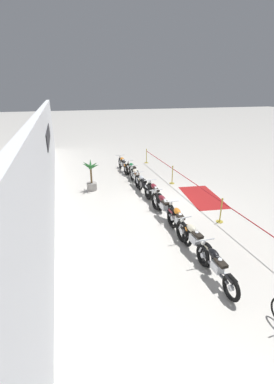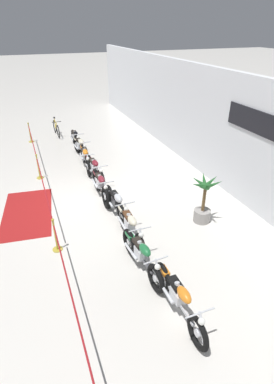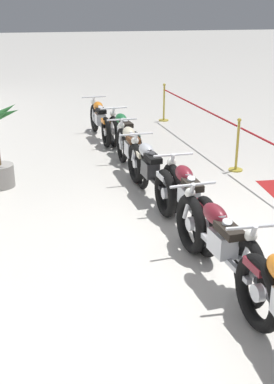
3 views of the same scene
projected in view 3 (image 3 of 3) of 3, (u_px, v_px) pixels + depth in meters
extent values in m
plane|color=silver|center=(217.00, 228.00, 7.09)|extent=(120.00, 120.00, 0.00)
torus|color=black|center=(250.00, 273.00, 5.15)|extent=(0.78, 0.18, 0.77)
cylinder|color=silver|center=(250.00, 273.00, 5.15)|extent=(0.19, 0.10, 0.18)
cylinder|color=silver|center=(249.00, 245.00, 5.13)|extent=(0.31, 0.08, 0.59)
cylinder|color=silver|center=(255.00, 227.00, 4.93)|extent=(0.09, 0.62, 0.04)
sphere|color=silver|center=(251.00, 236.00, 5.05)|extent=(0.14, 0.14, 0.14)
torus|color=black|center=(191.00, 224.00, 6.28)|extent=(0.80, 0.17, 0.79)
torus|color=black|center=(258.00, 293.00, 4.76)|extent=(0.80, 0.17, 0.79)
cylinder|color=silver|center=(191.00, 224.00, 6.28)|extent=(0.19, 0.09, 0.18)
cylinder|color=silver|center=(258.00, 293.00, 4.76)|extent=(0.19, 0.09, 0.18)
cylinder|color=silver|center=(189.00, 201.00, 6.26)|extent=(0.31, 0.07, 0.59)
cube|color=silver|center=(223.00, 243.00, 5.42)|extent=(0.37, 0.23, 0.26)
cylinder|color=silver|center=(222.00, 225.00, 5.38)|extent=(0.18, 0.12, 0.24)
cylinder|color=silver|center=(225.00, 228.00, 5.31)|extent=(0.18, 0.12, 0.24)
cylinder|color=silver|center=(246.00, 265.00, 5.24)|extent=(0.70, 0.09, 0.07)
cube|color=#ADAFB5|center=(220.00, 252.00, 5.51)|extent=(1.36, 0.11, 0.06)
ellipsoid|color=maroon|center=(215.00, 214.00, 5.53)|extent=(0.47, 0.24, 0.22)
cube|color=black|center=(229.00, 230.00, 5.22)|extent=(0.41, 0.21, 0.09)
cube|color=maroon|center=(258.00, 266.00, 4.71)|extent=(0.33, 0.17, 0.08)
cylinder|color=silver|center=(193.00, 185.00, 6.06)|extent=(0.06, 0.62, 0.04)
sphere|color=silver|center=(190.00, 193.00, 6.18)|extent=(0.14, 0.14, 0.14)
torus|color=black|center=(172.00, 188.00, 7.49)|extent=(0.80, 0.16, 0.80)
torus|color=black|center=(205.00, 227.00, 6.19)|extent=(0.80, 0.16, 0.80)
cylinder|color=silver|center=(172.00, 188.00, 7.49)|extent=(0.19, 0.08, 0.19)
cylinder|color=silver|center=(205.00, 227.00, 6.19)|extent=(0.19, 0.08, 0.19)
cylinder|color=silver|center=(171.00, 169.00, 7.47)|extent=(0.30, 0.06, 0.59)
cube|color=silver|center=(189.00, 196.00, 6.74)|extent=(0.37, 0.23, 0.26)
cylinder|color=silver|center=(188.00, 182.00, 6.70)|extent=(0.18, 0.11, 0.24)
cylinder|color=silver|center=(190.00, 184.00, 6.63)|extent=(0.18, 0.11, 0.24)
cylinder|color=silver|center=(205.00, 213.00, 6.55)|extent=(0.70, 0.09, 0.07)
cube|color=#ADAFB5|center=(187.00, 204.00, 6.83)|extent=(1.15, 0.09, 0.06)
ellipsoid|color=maroon|center=(184.00, 174.00, 6.85)|extent=(0.47, 0.23, 0.22)
cube|color=black|center=(192.00, 185.00, 6.54)|extent=(0.40, 0.21, 0.09)
cube|color=maroon|center=(205.00, 205.00, 6.13)|extent=(0.32, 0.17, 0.08)
cylinder|color=silver|center=(173.00, 155.00, 7.28)|extent=(0.05, 0.62, 0.04)
sphere|color=silver|center=(171.00, 162.00, 7.40)|extent=(0.14, 0.14, 0.14)
torus|color=black|center=(136.00, 163.00, 8.78)|extent=(0.75, 0.15, 0.75)
torus|color=black|center=(165.00, 193.00, 7.37)|extent=(0.75, 0.15, 0.75)
cylinder|color=silver|center=(136.00, 163.00, 8.78)|extent=(0.17, 0.09, 0.17)
cylinder|color=silver|center=(165.00, 193.00, 7.37)|extent=(0.17, 0.09, 0.17)
cylinder|color=silver|center=(134.00, 147.00, 8.76)|extent=(0.30, 0.06, 0.59)
cube|color=#2D2D30|center=(150.00, 169.00, 7.97)|extent=(0.37, 0.23, 0.26)
cylinder|color=#2D2D30|center=(150.00, 157.00, 7.93)|extent=(0.18, 0.12, 0.24)
cylinder|color=#2D2D30|center=(151.00, 158.00, 7.86)|extent=(0.18, 0.12, 0.24)
cylinder|color=silver|center=(164.00, 182.00, 7.79)|extent=(0.70, 0.09, 0.07)
cube|color=black|center=(149.00, 176.00, 8.06)|extent=(1.27, 0.10, 0.06)
ellipsoid|color=#B7BABF|center=(146.00, 150.00, 8.08)|extent=(0.47, 0.23, 0.22)
cube|color=black|center=(153.00, 158.00, 7.77)|extent=(0.41, 0.21, 0.09)
cube|color=#B7BABF|center=(164.00, 176.00, 7.32)|extent=(0.32, 0.17, 0.08)
cylinder|color=silver|center=(136.00, 134.00, 8.56)|extent=(0.05, 0.62, 0.04)
sphere|color=silver|center=(135.00, 141.00, 8.68)|extent=(0.14, 0.14, 0.14)
torus|color=black|center=(122.00, 145.00, 9.96)|extent=(0.72, 0.11, 0.72)
torus|color=black|center=(142.00, 169.00, 8.51)|extent=(0.72, 0.11, 0.72)
cylinder|color=silver|center=(122.00, 145.00, 9.96)|extent=(0.18, 0.08, 0.17)
cylinder|color=silver|center=(142.00, 169.00, 8.51)|extent=(0.18, 0.08, 0.17)
cylinder|color=silver|center=(121.00, 131.00, 9.94)|extent=(0.30, 0.06, 0.59)
cube|color=silver|center=(132.00, 149.00, 9.13)|extent=(0.36, 0.22, 0.26)
cylinder|color=silver|center=(131.00, 138.00, 9.10)|extent=(0.18, 0.11, 0.24)
cylinder|color=silver|center=(132.00, 139.00, 9.02)|extent=(0.18, 0.11, 0.24)
cylinder|color=silver|center=(143.00, 160.00, 8.94)|extent=(0.70, 0.08, 0.07)
cube|color=#ADAFB5|center=(131.00, 155.00, 9.23)|extent=(1.28, 0.08, 0.06)
ellipsoid|color=beige|center=(129.00, 133.00, 9.25)|extent=(0.46, 0.23, 0.22)
cube|color=#4C2D19|center=(133.00, 139.00, 8.94)|extent=(0.40, 0.21, 0.09)
cube|color=beige|center=(141.00, 154.00, 8.46)|extent=(0.32, 0.16, 0.08)
cylinder|color=silver|center=(122.00, 119.00, 9.74)|extent=(0.04, 0.62, 0.04)
sphere|color=silver|center=(121.00, 125.00, 9.87)|extent=(0.14, 0.14, 0.14)
torus|color=black|center=(114.00, 132.00, 11.07)|extent=(0.72, 0.18, 0.72)
torus|color=black|center=(135.00, 149.00, 9.75)|extent=(0.72, 0.18, 0.72)
cylinder|color=silver|center=(114.00, 132.00, 11.07)|extent=(0.17, 0.09, 0.17)
cylinder|color=silver|center=(135.00, 149.00, 9.75)|extent=(0.17, 0.09, 0.17)
cylinder|color=silver|center=(113.00, 119.00, 11.05)|extent=(0.31, 0.08, 0.59)
cube|color=silver|center=(124.00, 133.00, 10.31)|extent=(0.37, 0.25, 0.26)
cylinder|color=silver|center=(124.00, 123.00, 10.27)|extent=(0.19, 0.12, 0.24)
cylinder|color=silver|center=(125.00, 124.00, 10.20)|extent=(0.19, 0.12, 0.24)
cylinder|color=silver|center=(135.00, 142.00, 10.14)|extent=(0.70, 0.12, 0.07)
cube|color=#47474C|center=(124.00, 139.00, 10.40)|extent=(1.21, 0.15, 0.06)
ellipsoid|color=#1E6B38|center=(121.00, 119.00, 10.42)|extent=(0.47, 0.25, 0.22)
cube|color=black|center=(126.00, 124.00, 10.11)|extent=(0.41, 0.23, 0.09)
cube|color=#1E6B38|center=(134.00, 136.00, 9.70)|extent=(0.33, 0.18, 0.08)
cylinder|color=silver|center=(114.00, 108.00, 10.86)|extent=(0.08, 0.62, 0.04)
sphere|color=silver|center=(113.00, 114.00, 10.98)|extent=(0.14, 0.14, 0.14)
torus|color=black|center=(94.00, 118.00, 12.46)|extent=(0.71, 0.12, 0.71)
torus|color=black|center=(106.00, 132.00, 11.04)|extent=(0.71, 0.12, 0.71)
cylinder|color=silver|center=(94.00, 118.00, 12.46)|extent=(0.17, 0.08, 0.17)
cylinder|color=silver|center=(106.00, 132.00, 11.04)|extent=(0.17, 0.08, 0.17)
cylinder|color=silver|center=(93.00, 107.00, 12.44)|extent=(0.30, 0.06, 0.59)
cube|color=silver|center=(100.00, 119.00, 11.65)|extent=(0.36, 0.22, 0.26)
cylinder|color=silver|center=(100.00, 110.00, 11.61)|extent=(0.18, 0.11, 0.24)
cylinder|color=silver|center=(100.00, 111.00, 11.54)|extent=(0.18, 0.11, 0.24)
cylinder|color=silver|center=(108.00, 127.00, 11.46)|extent=(0.70, 0.07, 0.07)
cube|color=#ADAFB5|center=(100.00, 124.00, 11.74)|extent=(1.25, 0.06, 0.06)
ellipsoid|color=orange|center=(98.00, 106.00, 11.76)|extent=(0.46, 0.22, 0.22)
cube|color=black|center=(101.00, 111.00, 11.45)|extent=(0.40, 0.20, 0.09)
cube|color=orange|center=(106.00, 121.00, 11.00)|extent=(0.32, 0.16, 0.08)
cylinder|color=silver|center=(94.00, 97.00, 12.24)|extent=(0.04, 0.62, 0.04)
sphere|color=silver|center=(93.00, 102.00, 12.36)|extent=(0.14, 0.14, 0.14)
cylinder|color=gray|center=(0.00, 176.00, 8.65)|extent=(0.52, 0.52, 0.41)
cone|color=#235B28|center=(5.00, 114.00, 8.26)|extent=(0.24, 0.51, 0.33)
cone|color=#235B28|center=(3.00, 112.00, 8.42)|extent=(0.42, 0.52, 0.41)
cylinder|color=maroon|center=(195.00, 105.00, 11.36)|extent=(4.46, 0.04, 0.04)
cylinder|color=gold|center=(236.00, 170.00, 9.58)|extent=(0.28, 0.28, 0.03)
cylinder|color=gold|center=(237.00, 146.00, 9.40)|extent=(0.05, 0.05, 0.95)
sphere|color=gold|center=(239.00, 120.00, 9.22)|extent=(0.08, 0.08, 0.08)
cylinder|color=gold|center=(164.00, 120.00, 13.77)|extent=(0.28, 0.28, 0.03)
cylinder|color=gold|center=(164.00, 103.00, 13.59)|extent=(0.05, 0.05, 0.95)
sphere|color=gold|center=(164.00, 85.00, 13.41)|extent=(0.08, 0.08, 0.08)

